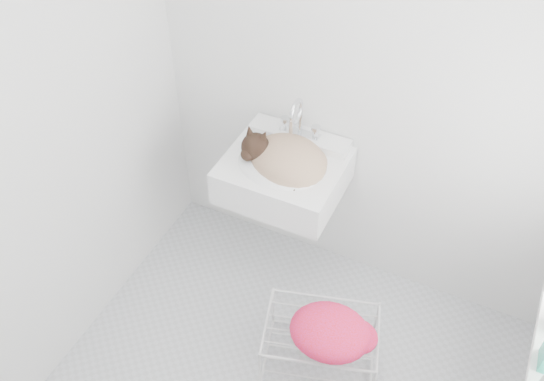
% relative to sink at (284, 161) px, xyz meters
% --- Properties ---
extents(back_wall, '(2.20, 0.02, 2.50)m').
position_rel_sink_xyz_m(back_wall, '(0.32, 0.26, 0.40)').
color(back_wall, silver).
rests_on(back_wall, ground).
extents(left_wall, '(0.02, 2.00, 2.50)m').
position_rel_sink_xyz_m(left_wall, '(-0.78, -0.74, 0.40)').
color(left_wall, silver).
rests_on(left_wall, ground).
extents(sink, '(0.58, 0.51, 0.23)m').
position_rel_sink_xyz_m(sink, '(0.00, 0.00, 0.00)').
color(sink, white).
rests_on(sink, back_wall).
extents(faucet, '(0.21, 0.15, 0.21)m').
position_rel_sink_xyz_m(faucet, '(0.00, 0.18, 0.14)').
color(faucet, silver).
rests_on(faucet, sink).
extents(cat, '(0.44, 0.37, 0.26)m').
position_rel_sink_xyz_m(cat, '(0.01, -0.02, 0.04)').
color(cat, tan).
rests_on(cat, sink).
extents(wire_rack, '(0.62, 0.51, 0.32)m').
position_rel_sink_xyz_m(wire_rack, '(0.42, -0.46, -0.70)').
color(wire_rack, silver).
rests_on(wire_rack, floor).
extents(towel, '(0.41, 0.31, 0.16)m').
position_rel_sink_xyz_m(towel, '(0.48, -0.52, -0.50)').
color(towel, red).
rests_on(towel, wire_rack).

